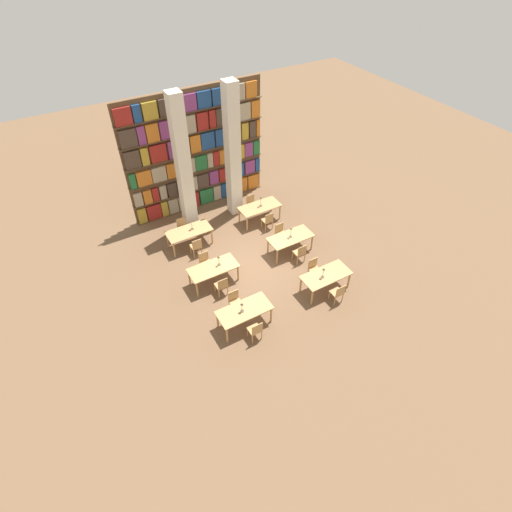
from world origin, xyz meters
name	(u,v)px	position (x,y,z in m)	size (l,w,h in m)	color
ground_plane	(253,265)	(0.00, 0.00, 0.00)	(40.00, 40.00, 0.00)	brown
bookshelf_bank	(197,153)	(0.00, 4.98, 2.68)	(6.44, 0.35, 5.50)	brown
pillar_left	(183,167)	(-1.12, 3.68, 3.00)	(0.55, 0.55, 6.00)	silver
pillar_center	(233,153)	(1.12, 3.68, 3.00)	(0.55, 0.55, 6.00)	silver
reading_table_0	(244,311)	(-1.73, -2.44, 0.69)	(1.87, 0.88, 0.78)	tan
chair_0	(255,330)	(-1.71, -3.16, 0.48)	(0.42, 0.40, 0.88)	tan
chair_1	(235,301)	(-1.71, -1.71, 0.48)	(0.42, 0.40, 0.88)	tan
desk_lamp_0	(242,306)	(-1.82, -2.46, 1.05)	(0.14, 0.14, 0.41)	brown
reading_table_1	(326,276)	(1.69, -2.49, 0.69)	(1.87, 0.88, 0.78)	tan
chair_2	(338,293)	(1.70, -3.22, 0.48)	(0.42, 0.40, 0.88)	tan
chair_3	(314,268)	(1.70, -1.77, 0.48)	(0.42, 0.40, 0.88)	tan
desk_lamp_1	(323,271)	(1.49, -2.52, 1.08)	(0.14, 0.14, 0.45)	brown
reading_table_2	(213,269)	(-1.76, -0.06, 0.69)	(1.87, 0.88, 0.78)	tan
chair_4	(222,285)	(-1.78, -0.79, 0.48)	(0.42, 0.40, 0.88)	tan
chair_5	(205,262)	(-1.78, 0.66, 0.48)	(0.42, 0.40, 0.88)	tan
desk_lamp_2	(219,259)	(-1.49, -0.04, 1.07)	(0.14, 0.14, 0.44)	brown
reading_table_3	(290,238)	(1.76, -0.02, 0.69)	(1.87, 0.88, 0.78)	tan
chair_6	(300,253)	(1.75, -0.74, 0.48)	(0.42, 0.40, 0.88)	tan
chair_7	(281,233)	(1.75, 0.71, 0.48)	(0.42, 0.40, 0.88)	tan
desk_lamp_3	(291,231)	(1.76, -0.02, 1.09)	(0.14, 0.14, 0.47)	brown
reading_table_4	(189,232)	(-1.68, 2.43, 0.69)	(1.87, 0.88, 0.78)	tan
chair_8	(196,246)	(-1.70, 1.71, 0.48)	(0.42, 0.40, 0.88)	tan
chair_9	(183,227)	(-1.70, 3.16, 0.48)	(0.42, 0.40, 0.88)	tan
desk_lamp_4	(191,223)	(-1.52, 2.46, 1.07)	(0.14, 0.14, 0.44)	brown
reading_table_5	(260,208)	(1.75, 2.45, 0.69)	(1.87, 0.88, 0.78)	tan
chair_10	(268,220)	(1.74, 1.73, 0.48)	(0.42, 0.40, 0.88)	tan
chair_11	(252,204)	(1.74, 3.18, 0.48)	(0.42, 0.40, 0.88)	tan
desk_lamp_5	(261,200)	(1.81, 2.46, 1.10)	(0.14, 0.14, 0.49)	brown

